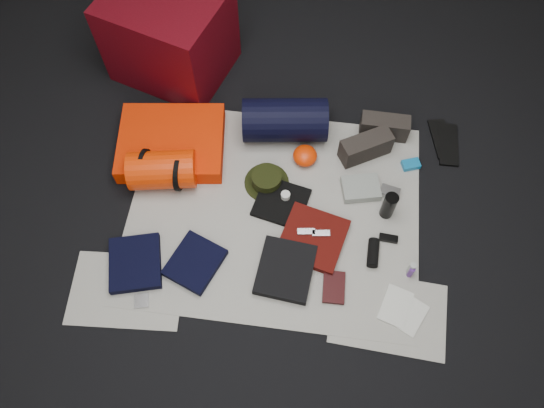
# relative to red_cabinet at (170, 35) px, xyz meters

# --- Properties ---
(floor) EXTENTS (4.50, 4.50, 0.02)m
(floor) POSITION_rel_red_cabinet_xyz_m (0.76, -0.96, -0.28)
(floor) COLOR black
(floor) RESTS_ON ground
(newspaper_mat) EXTENTS (1.60, 1.30, 0.01)m
(newspaper_mat) POSITION_rel_red_cabinet_xyz_m (0.76, -0.96, -0.27)
(newspaper_mat) COLOR beige
(newspaper_mat) RESTS_ON floor
(newspaper_sheet_front_left) EXTENTS (0.61, 0.44, 0.00)m
(newspaper_sheet_front_left) POSITION_rel_red_cabinet_xyz_m (0.06, -1.51, -0.27)
(newspaper_sheet_front_left) COLOR beige
(newspaper_sheet_front_left) RESTS_ON floor
(newspaper_sheet_front_right) EXTENTS (0.60, 0.43, 0.00)m
(newspaper_sheet_front_right) POSITION_rel_red_cabinet_xyz_m (1.41, -1.46, -0.27)
(newspaper_sheet_front_right) COLOR beige
(newspaper_sheet_front_right) RESTS_ON floor
(red_cabinet) EXTENTS (0.80, 0.72, 0.55)m
(red_cabinet) POSITION_rel_red_cabinet_xyz_m (0.00, 0.00, 0.00)
(red_cabinet) COLOR #4F050D
(red_cabinet) RESTS_ON floor
(sleeping_pad) EXTENTS (0.66, 0.56, 0.11)m
(sleeping_pad) POSITION_rel_red_cabinet_xyz_m (0.11, -0.63, -0.21)
(sleeping_pad) COLOR #EE2B02
(sleeping_pad) RESTS_ON newspaper_mat
(stuff_sack) EXTENTS (0.40, 0.28, 0.22)m
(stuff_sack) POSITION_rel_red_cabinet_xyz_m (0.12, -0.84, -0.16)
(stuff_sack) COLOR red
(stuff_sack) RESTS_ON newspaper_mat
(sack_strap_left) EXTENTS (0.02, 0.22, 0.22)m
(sack_strap_left) POSITION_rel_red_cabinet_xyz_m (0.02, -0.84, -0.16)
(sack_strap_left) COLOR black
(sack_strap_left) RESTS_ON newspaper_mat
(sack_strap_right) EXTENTS (0.02, 0.22, 0.22)m
(sack_strap_right) POSITION_rel_red_cabinet_xyz_m (0.22, -0.84, -0.16)
(sack_strap_right) COLOR black
(sack_strap_right) RESTS_ON newspaper_mat
(navy_duffel) EXTENTS (0.52, 0.32, 0.25)m
(navy_duffel) POSITION_rel_red_cabinet_xyz_m (0.75, -0.43, -0.14)
(navy_duffel) COLOR black
(navy_duffel) RESTS_ON newspaper_mat
(boonie_brim) EXTENTS (0.34, 0.34, 0.01)m
(boonie_brim) POSITION_rel_red_cabinet_xyz_m (0.69, -0.79, -0.27)
(boonie_brim) COLOR black
(boonie_brim) RESTS_ON newspaper_mat
(boonie_crown) EXTENTS (0.17, 0.17, 0.07)m
(boonie_crown) POSITION_rel_red_cabinet_xyz_m (0.69, -0.79, -0.22)
(boonie_crown) COLOR black
(boonie_crown) RESTS_ON boonie_brim
(hiking_boot_left) EXTENTS (0.31, 0.25, 0.15)m
(hiking_boot_left) POSITION_rel_red_cabinet_xyz_m (1.24, -0.52, -0.19)
(hiking_boot_left) COLOR #2B2622
(hiking_boot_left) RESTS_ON newspaper_mat
(hiking_boot_right) EXTENTS (0.28, 0.11, 0.14)m
(hiking_boot_right) POSITION_rel_red_cabinet_xyz_m (1.34, -0.36, -0.20)
(hiking_boot_right) COLOR #2B2622
(hiking_boot_right) RESTS_ON newspaper_mat
(flip_flop_left) EXTENTS (0.16, 0.29, 0.02)m
(flip_flop_left) POSITION_rel_red_cabinet_xyz_m (1.69, -0.36, -0.27)
(flip_flop_left) COLOR black
(flip_flop_left) RESTS_ON floor
(flip_flop_right) EXTENTS (0.11, 0.30, 0.02)m
(flip_flop_right) POSITION_rel_red_cabinet_xyz_m (1.73, -0.39, -0.27)
(flip_flop_right) COLOR black
(flip_flop_right) RESTS_ON floor
(trousers_navy_a) EXTENTS (0.33, 0.36, 0.05)m
(trousers_navy_a) POSITION_rel_red_cabinet_xyz_m (0.08, -1.37, -0.25)
(trousers_navy_a) COLOR black
(trousers_navy_a) RESTS_ON newspaper_mat
(trousers_navy_b) EXTENTS (0.33, 0.35, 0.04)m
(trousers_navy_b) POSITION_rel_red_cabinet_xyz_m (0.39, -1.33, -0.25)
(trousers_navy_b) COLOR black
(trousers_navy_b) RESTS_ON newspaper_mat
(trousers_charcoal) EXTENTS (0.31, 0.35, 0.05)m
(trousers_charcoal) POSITION_rel_red_cabinet_xyz_m (0.86, -1.31, -0.24)
(trousers_charcoal) COLOR black
(trousers_charcoal) RESTS_ON newspaper_mat
(black_tshirt) EXTENTS (0.33, 0.31, 0.03)m
(black_tshirt) POSITION_rel_red_cabinet_xyz_m (0.79, -0.91, -0.25)
(black_tshirt) COLOR black
(black_tshirt) RESTS_ON newspaper_mat
(red_shirt) EXTENTS (0.40, 0.40, 0.04)m
(red_shirt) POSITION_rel_red_cabinet_xyz_m (0.99, -1.11, -0.25)
(red_shirt) COLOR #4A0B08
(red_shirt) RESTS_ON newspaper_mat
(orange_stuff_sack) EXTENTS (0.19, 0.19, 0.09)m
(orange_stuff_sack) POSITION_rel_red_cabinet_xyz_m (0.89, -0.61, -0.22)
(orange_stuff_sack) COLOR red
(orange_stuff_sack) RESTS_ON newspaper_mat
(first_aid_pouch) EXTENTS (0.24, 0.20, 0.05)m
(first_aid_pouch) POSITION_rel_red_cabinet_xyz_m (1.23, -0.77, -0.24)
(first_aid_pouch) COLOR gray
(first_aid_pouch) RESTS_ON newspaper_mat
(water_bottle) EXTENTS (0.09, 0.09, 0.19)m
(water_bottle) POSITION_rel_red_cabinet_xyz_m (1.38, -0.90, -0.18)
(water_bottle) COLOR black
(water_bottle) RESTS_ON newspaper_mat
(speaker) EXTENTS (0.06, 0.16, 0.06)m
(speaker) POSITION_rel_red_cabinet_xyz_m (1.31, -1.16, -0.24)
(speaker) COLOR black
(speaker) RESTS_ON newspaper_mat
(compact_camera) EXTENTS (0.12, 0.09, 0.04)m
(compact_camera) POSITION_rel_red_cabinet_xyz_m (1.39, -0.77, -0.25)
(compact_camera) COLOR #B0B0B5
(compact_camera) RESTS_ON newspaper_mat
(cyan_case) EXTENTS (0.12, 0.09, 0.03)m
(cyan_case) POSITION_rel_red_cabinet_xyz_m (1.51, -0.57, -0.25)
(cyan_case) COLOR #116CA4
(cyan_case) RESTS_ON newspaper_mat
(toiletry_purple) EXTENTS (0.04, 0.04, 0.09)m
(toiletry_purple) POSITION_rel_red_cabinet_xyz_m (1.51, -1.25, -0.23)
(toiletry_purple) COLOR #502578
(toiletry_purple) RESTS_ON newspaper_mat
(toiletry_clear) EXTENTS (0.04, 0.04, 0.10)m
(toiletry_clear) POSITION_rel_red_cabinet_xyz_m (1.51, -1.23, -0.22)
(toiletry_clear) COLOR #A2A6A1
(toiletry_clear) RESTS_ON newspaper_mat
(paperback_book) EXTENTS (0.12, 0.18, 0.02)m
(paperback_book) POSITION_rel_red_cabinet_xyz_m (1.12, -1.37, -0.26)
(paperback_book) COLOR black
(paperback_book) RESTS_ON newspaper_mat
(map_booklet) EXTENTS (0.19, 0.23, 0.01)m
(map_booklet) POSITION_rel_red_cabinet_xyz_m (1.44, -1.42, -0.26)
(map_booklet) COLOR silver
(map_booklet) RESTS_ON newspaper_mat
(map_printout) EXTENTS (0.22, 0.23, 0.01)m
(map_printout) POSITION_rel_red_cabinet_xyz_m (1.51, -1.46, -0.27)
(map_printout) COLOR silver
(map_printout) RESTS_ON newspaper_mat
(sunglasses) EXTENTS (0.10, 0.05, 0.03)m
(sunglasses) POSITION_rel_red_cabinet_xyz_m (1.39, -1.05, -0.26)
(sunglasses) COLOR black
(sunglasses) RESTS_ON newspaper_mat
(key_cluster) EXTENTS (0.09, 0.09, 0.01)m
(key_cluster) POSITION_rel_red_cabinet_xyz_m (0.15, -1.56, -0.26)
(key_cluster) COLOR #B0B0B5
(key_cluster) RESTS_ON newspaper_mat
(tape_roll) EXTENTS (0.05, 0.05, 0.03)m
(tape_roll) POSITION_rel_red_cabinet_xyz_m (0.81, -0.88, -0.22)
(tape_roll) COLOR silver
(tape_roll) RESTS_ON black_tshirt
(energy_bar_a) EXTENTS (0.10, 0.05, 0.01)m
(energy_bar_a) POSITION_rel_red_cabinet_xyz_m (0.95, -1.09, -0.22)
(energy_bar_a) COLOR #B0B0B5
(energy_bar_a) RESTS_ON red_shirt
(energy_bar_b) EXTENTS (0.10, 0.05, 0.01)m
(energy_bar_b) POSITION_rel_red_cabinet_xyz_m (1.03, -1.09, -0.22)
(energy_bar_b) COLOR #B0B0B5
(energy_bar_b) RESTS_ON red_shirt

